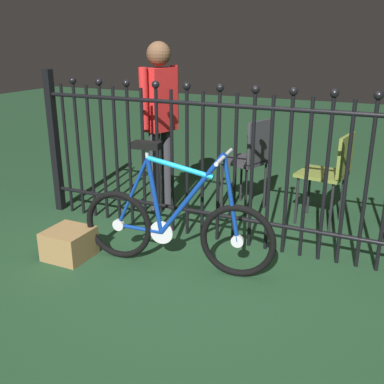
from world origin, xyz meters
name	(u,v)px	position (x,y,z in m)	size (l,w,h in m)	color
ground_plane	(189,271)	(0.00, 0.00, 0.00)	(20.00, 20.00, 0.00)	#1D3F24
iron_fence	(215,161)	(-0.06, 0.60, 0.68)	(3.49, 0.07, 1.36)	black
bicycle	(175,226)	(-0.13, 0.03, 0.33)	(1.47, 0.40, 0.94)	black
chair_charcoal	(251,155)	(0.00, 1.37, 0.56)	(0.49, 0.48, 0.91)	black
chair_olive	(331,169)	(0.75, 1.34, 0.52)	(0.45, 0.45, 0.84)	black
person_visitor	(160,115)	(-0.77, 1.00, 0.95)	(0.25, 0.46, 1.60)	#2D2D33
display_crate	(69,243)	(-0.94, -0.19, 0.11)	(0.32, 0.32, 0.23)	olive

